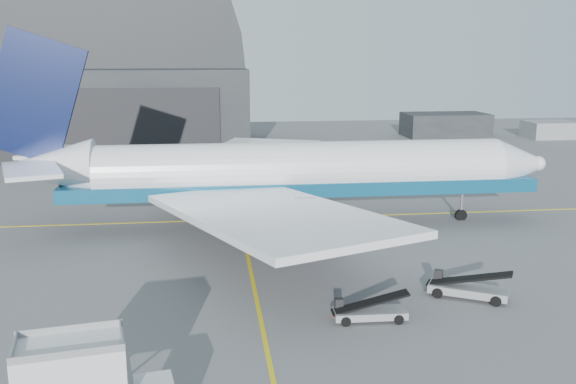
{
  "coord_description": "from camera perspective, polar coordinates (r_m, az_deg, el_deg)",
  "views": [
    {
      "loc": [
        -2.56,
        -34.11,
        14.24
      ],
      "look_at": [
        2.96,
        10.17,
        4.5
      ],
      "focal_mm": 40.0,
      "sensor_mm": 36.0,
      "label": 1
    }
  ],
  "objects": [
    {
      "name": "ground",
      "position": [
        37.05,
        -2.64,
        -10.3
      ],
      "size": [
        200.0,
        200.0,
        0.0
      ],
      "primitive_type": "plane",
      "color": "#565659",
      "rests_on": "ground"
    },
    {
      "name": "taxi_lines",
      "position": [
        48.96,
        -3.82,
        -4.61
      ],
      "size": [
        80.0,
        42.12,
        0.02
      ],
      "color": "gold",
      "rests_on": "ground"
    },
    {
      "name": "hangar",
      "position": [
        101.05,
        -18.43,
        9.03
      ],
      "size": [
        50.0,
        28.3,
        28.0
      ],
      "color": "black",
      "rests_on": "ground"
    },
    {
      "name": "distant_bldg_a",
      "position": [
        114.49,
        13.75,
        4.82
      ],
      "size": [
        14.0,
        8.0,
        4.0
      ],
      "primitive_type": "cube",
      "color": "black",
      "rests_on": "ground"
    },
    {
      "name": "distant_bldg_b",
      "position": [
        118.08,
        22.2,
        4.48
      ],
      "size": [
        8.0,
        6.0,
        2.8
      ],
      "primitive_type": "cube",
      "color": "gray",
      "rests_on": "ground"
    },
    {
      "name": "airliner",
      "position": [
        52.82,
        -0.75,
        1.75
      ],
      "size": [
        46.46,
        45.05,
        16.3
      ],
      "color": "white",
      "rests_on": "ground"
    },
    {
      "name": "pushback_tug",
      "position": [
        47.48,
        -1.05,
        -4.17
      ],
      "size": [
        5.02,
        4.02,
        2.04
      ],
      "rotation": [
        0.0,
        0.0,
        0.41
      ],
      "color": "black",
      "rests_on": "ground"
    },
    {
      "name": "belt_loader_a",
      "position": [
        35.59,
        7.21,
        -10.51
      ],
      "size": [
        4.23,
        1.59,
        1.6
      ],
      "rotation": [
        0.0,
        0.0,
        -0.03
      ],
      "color": "gray",
      "rests_on": "ground"
    },
    {
      "name": "belt_loader_b",
      "position": [
        39.82,
        15.65,
        -8.25
      ],
      "size": [
        4.72,
        3.6,
        1.85
      ],
      "rotation": [
        0.0,
        0.0,
        -0.52
      ],
      "color": "gray",
      "rests_on": "ground"
    },
    {
      "name": "traffic_cone",
      "position": [
        35.94,
        4.32,
        -10.58
      ],
      "size": [
        0.41,
        0.41,
        0.59
      ],
      "color": "#FF5208",
      "rests_on": "ground"
    }
  ]
}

